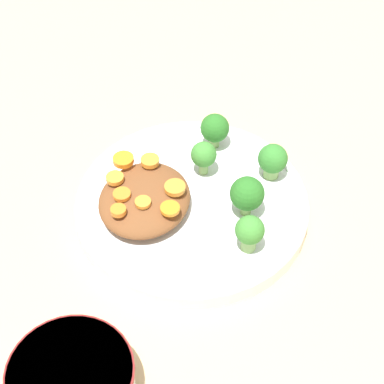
{
  "coord_description": "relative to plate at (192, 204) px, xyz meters",
  "views": [
    {
      "loc": [
        -0.5,
        -0.15,
        0.61
      ],
      "look_at": [
        0.0,
        0.0,
        0.04
      ],
      "focal_mm": 60.0,
      "sensor_mm": 36.0,
      "label": 1
    }
  ],
  "objects": [
    {
      "name": "dip_bowl",
      "position": [
        -0.26,
        0.04,
        0.01
      ],
      "size": [
        0.12,
        0.12,
        0.05
      ],
      "color": "silver",
      "rests_on": "ground_plane"
    },
    {
      "name": "broccoli_floret_1",
      "position": [
        0.05,
        -0.0,
        0.04
      ],
      "size": [
        0.03,
        0.03,
        0.05
      ],
      "color": "#7FA85B",
      "rests_on": "plate"
    },
    {
      "name": "carrot_slice_5",
      "position": [
        -0.05,
        0.01,
        0.04
      ],
      "size": [
        0.02,
        0.02,
        0.0
      ],
      "primitive_type": "cylinder",
      "color": "orange",
      "rests_on": "stew_mound"
    },
    {
      "name": "ground_plane",
      "position": [
        0.0,
        0.0,
        -0.01
      ],
      "size": [
        4.0,
        4.0,
        0.0
      ],
      "primitive_type": "plane",
      "color": "tan"
    },
    {
      "name": "carrot_slice_1",
      "position": [
        0.02,
        0.06,
        0.04
      ],
      "size": [
        0.02,
        0.02,
        0.01
      ],
      "primitive_type": "cylinder",
      "color": "orange",
      "rests_on": "stew_mound"
    },
    {
      "name": "carrot_slice_3",
      "position": [
        -0.02,
        0.02,
        0.04
      ],
      "size": [
        0.03,
        0.03,
        0.01
      ],
      "primitive_type": "cylinder",
      "color": "orange",
      "rests_on": "stew_mound"
    },
    {
      "name": "carrot_slice_4",
      "position": [
        -0.02,
        0.09,
        0.04
      ],
      "size": [
        0.02,
        0.02,
        0.01
      ],
      "primitive_type": "cylinder",
      "color": "orange",
      "rests_on": "stew_mound"
    },
    {
      "name": "plate",
      "position": [
        0.0,
        0.0,
        0.0
      ],
      "size": [
        0.29,
        0.29,
        0.03
      ],
      "color": "white",
      "rests_on": "ground_plane"
    },
    {
      "name": "broccoli_floret_0",
      "position": [
        0.0,
        -0.07,
        0.04
      ],
      "size": [
        0.04,
        0.04,
        0.05
      ],
      "color": "#759E51",
      "rests_on": "plate"
    },
    {
      "name": "broccoli_floret_3",
      "position": [
        0.1,
        0.0,
        0.04
      ],
      "size": [
        0.04,
        0.04,
        0.05
      ],
      "color": "#7FA85B",
      "rests_on": "plate"
    },
    {
      "name": "broccoli_floret_4",
      "position": [
        -0.05,
        -0.08,
        0.04
      ],
      "size": [
        0.03,
        0.03,
        0.05
      ],
      "color": "#7FA85B",
      "rests_on": "plate"
    },
    {
      "name": "stew_mound",
      "position": [
        -0.03,
        0.05,
        0.02
      ],
      "size": [
        0.12,
        0.11,
        0.03
      ],
      "primitive_type": "ellipsoid",
      "color": "brown",
      "rests_on": "plate"
    },
    {
      "name": "broccoli_floret_2",
      "position": [
        0.07,
        -0.08,
        0.03
      ],
      "size": [
        0.04,
        0.04,
        0.05
      ],
      "color": "#7FA85B",
      "rests_on": "plate"
    },
    {
      "name": "carrot_slice_7",
      "position": [
        -0.04,
        0.07,
        0.04
      ],
      "size": [
        0.02,
        0.02,
        0.0
      ],
      "primitive_type": "cylinder",
      "color": "orange",
      "rests_on": "stew_mound"
    },
    {
      "name": "carrot_slice_2",
      "position": [
        -0.07,
        0.07,
        0.04
      ],
      "size": [
        0.02,
        0.02,
        0.01
      ],
      "primitive_type": "cylinder",
      "color": "orange",
      "rests_on": "stew_mound"
    },
    {
      "name": "carrot_slice_0",
      "position": [
        -0.05,
        0.04,
        0.04
      ],
      "size": [
        0.02,
        0.02,
        0.0
      ],
      "primitive_type": "cylinder",
      "color": "orange",
      "rests_on": "stew_mound"
    },
    {
      "name": "carrot_slice_6",
      "position": [
        0.01,
        0.09,
        0.04
      ],
      "size": [
        0.03,
        0.03,
        0.01
      ],
      "primitive_type": "cylinder",
      "color": "orange",
      "rests_on": "stew_mound"
    }
  ]
}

